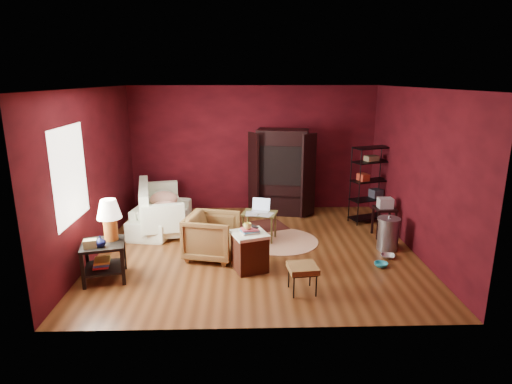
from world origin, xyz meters
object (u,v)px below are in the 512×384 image
(hamper, at_px, (250,251))
(laptop_desk, at_px, (260,215))
(side_table, at_px, (106,232))
(wire_shelving, at_px, (370,181))
(armchair, at_px, (212,234))
(tv_armoire, at_px, (282,171))
(sofa, at_px, (161,210))

(hamper, xyz_separation_m, laptop_desk, (0.20, 1.31, 0.15))
(side_table, xyz_separation_m, hamper, (2.15, 0.19, -0.41))
(laptop_desk, distance_m, wire_shelving, 2.58)
(armchair, height_order, hamper, armchair)
(side_table, distance_m, wire_shelving, 5.32)
(side_table, height_order, hamper, side_table)
(hamper, relative_size, tv_armoire, 0.38)
(sofa, distance_m, tv_armoire, 2.75)
(sofa, xyz_separation_m, tv_armoire, (2.52, 0.89, 0.61))
(sofa, relative_size, laptop_desk, 2.43)
(sofa, relative_size, hamper, 2.62)
(sofa, distance_m, wire_shelving, 4.36)
(sofa, bearing_deg, hamper, -128.95)
(laptop_desk, bearing_deg, armchair, -120.86)
(hamper, bearing_deg, tv_armoire, 75.55)
(sofa, relative_size, wire_shelving, 1.17)
(armchair, xyz_separation_m, wire_shelving, (3.17, 1.81, 0.46))
(laptop_desk, bearing_deg, tv_armoire, 86.05)
(armchair, height_order, side_table, side_table)
(sofa, bearing_deg, side_table, -179.70)
(hamper, bearing_deg, armchair, 140.98)
(sofa, height_order, laptop_desk, laptop_desk)
(sofa, height_order, wire_shelving, wire_shelving)
(armchair, relative_size, wire_shelving, 0.52)
(sofa, height_order, hamper, sofa)
(side_table, relative_size, tv_armoire, 0.65)
(armchair, bearing_deg, tv_armoire, -15.93)
(tv_armoire, bearing_deg, wire_shelving, -8.09)
(armchair, distance_m, tv_armoire, 2.84)
(wire_shelving, bearing_deg, laptop_desk, -178.04)
(armchair, distance_m, hamper, 0.81)
(armchair, height_order, wire_shelving, wire_shelving)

